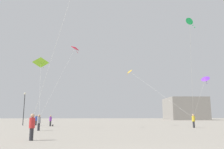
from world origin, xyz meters
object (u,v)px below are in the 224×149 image
Objects in this scene: person_in_yellow at (193,120)px; person_in_grey at (39,122)px; kite_crimson_diamond at (75,48)px; lamppost_east at (24,103)px; person_in_blue at (36,120)px; kite_violet_diamond at (205,79)px; building_left_hall at (185,109)px; kite_emerald_diamond at (190,26)px; kite_lime_delta at (41,63)px; person_in_red at (32,126)px; handbag_beside_flyer at (53,125)px; person_in_purple at (50,120)px; kite_amber_diamond at (130,72)px.

person_in_yellow reaches higher than person_in_grey.
kite_crimson_diamond reaches higher than lamppost_east.
kite_violet_diamond is at bearing 24.79° from person_in_blue.
kite_crimson_diamond is at bearing -123.81° from building_left_hall.
kite_violet_diamond is at bearing -24.45° from lamppost_east.
kite_emerald_diamond is (-5.37, -8.13, 3.70)m from kite_violet_diamond.
kite_lime_delta is at bearing -24.59° from person_in_blue.
kite_lime_delta is 12.58m from lamppost_east.
person_in_red reaches higher than handbag_beside_flyer.
building_left_hall reaches higher than person_in_purple.
kite_emerald_diamond reaches higher than kite_violet_diamond.
kite_lime_delta is at bearing -126.85° from person_in_red.
person_in_grey is 18.38m from kite_emerald_diamond.
kite_emerald_diamond reaches higher than person_in_purple.
kite_amber_diamond is (11.82, 10.75, 7.80)m from person_in_grey.
lamppost_east is at bearing 168.95° from kite_amber_diamond.
kite_amber_diamond is 12.17m from kite_violet_diamond.
person_in_blue is 17.71m from kite_amber_diamond.
kite_lime_delta is at bearing 149.50° from kite_emerald_diamond.
kite_amber_diamond is 1.08× the size of kite_lime_delta.
kite_lime_delta reaches higher than person_in_purple.
person_in_red is 25.58m from lamppost_east.
kite_lime_delta is at bearing -162.34° from kite_crimson_diamond.
lamppost_east is at bearing -171.61° from person_in_purple.
kite_violet_diamond is 66.16m from building_left_hall.
building_left_hall is at bearing 45.74° from lamppost_east.
kite_crimson_diamond is 31.20× the size of handbag_beside_flyer.
kite_crimson_diamond reaches higher than kite_violet_diamond.
building_left_hall reaches higher than person_in_yellow.
kite_lime_delta is 10.94m from handbag_beside_flyer.
person_in_grey is at bearing -43.78° from person_in_purple.
kite_lime_delta is at bearing -94.91° from handbag_beside_flyer.
building_left_hall is at bearing 59.79° from kite_amber_diamond.
kite_lime_delta is at bearing -150.70° from kite_amber_diamond.
kite_amber_diamond is 14.94m from handbag_beside_flyer.
person_in_purple is at bearing 123.93° from kite_crimson_diamond.
person_in_red is at bearing -95.10° from kite_crimson_diamond.
handbag_beside_flyer is (-19.64, 6.44, -0.88)m from person_in_yellow.
kite_violet_diamond is at bearing -22.44° from handbag_beside_flyer.
person_in_purple is 69.34m from building_left_hall.
kite_crimson_diamond is 0.61× the size of building_left_hall.
person_in_yellow is 0.24× the size of kite_lime_delta.
person_in_blue is 0.23× the size of kite_lime_delta.
person_in_grey reaches higher than handbag_beside_flyer.
building_left_hall is at bearing 69.83° from kite_violet_diamond.
kite_emerald_diamond reaches higher than kite_amber_diamond.
building_left_hall is (44.06, 60.85, -3.85)m from kite_lime_delta.
person_in_grey is 5.31× the size of handbag_beside_flyer.
kite_amber_diamond is 1.47× the size of lamppost_east.
kite_lime_delta is at bearing -65.47° from lamppost_east.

